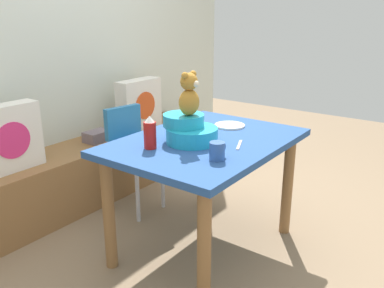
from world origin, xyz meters
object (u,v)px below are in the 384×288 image
(teddy_bear, at_px, (189,95))
(book_stack, at_px, (97,136))
(ketchup_bottle, at_px, (150,133))
(coffee_mug, at_px, (217,151))
(dinner_plate_near, at_px, (230,125))
(cell_phone, at_px, (196,127))
(pillow_floral_right, at_px, (139,104))
(infant_seat_teal, at_px, (189,130))
(dining_table, at_px, (205,157))
(highchair, at_px, (134,145))
(pillow_floral_left, at_px, (7,138))

(teddy_bear, bearing_deg, book_stack, 76.79)
(ketchup_bottle, bearing_deg, coffee_mug, -80.63)
(dinner_plate_near, distance_m, cell_phone, 0.23)
(pillow_floral_right, xyz_separation_m, infant_seat_teal, (-0.75, -1.11, 0.13))
(dining_table, relative_size, cell_phone, 8.11)
(cell_phone, bearing_deg, infant_seat_teal, 96.61)
(dining_table, distance_m, dinner_plate_near, 0.35)
(highchair, relative_size, infant_seat_teal, 2.39)
(book_stack, xyz_separation_m, infant_seat_teal, (-0.26, -1.13, 0.31))
(dinner_plate_near, height_order, cell_phone, dinner_plate_near)
(pillow_floral_right, xyz_separation_m, highchair, (-0.51, -0.42, -0.16))
(highchair, bearing_deg, pillow_floral_left, 150.56)
(coffee_mug, bearing_deg, highchair, 68.21)
(pillow_floral_left, height_order, book_stack, pillow_floral_left)
(pillow_floral_right, bearing_deg, cell_phone, -116.39)
(infant_seat_teal, distance_m, coffee_mug, 0.33)
(highchair, height_order, ketchup_bottle, ketchup_bottle)
(dining_table, bearing_deg, teddy_bear, 154.87)
(pillow_floral_right, relative_size, highchair, 0.56)
(infant_seat_teal, bearing_deg, coffee_mug, -117.48)
(dining_table, distance_m, infant_seat_teal, 0.22)
(highchair, bearing_deg, coffee_mug, -111.79)
(coffee_mug, bearing_deg, cell_phone, 46.10)
(pillow_floral_left, relative_size, teddy_bear, 1.76)
(cell_phone, bearing_deg, coffee_mug, 114.36)
(pillow_floral_left, height_order, pillow_floral_right, same)
(coffee_mug, bearing_deg, dining_table, 44.30)
(pillow_floral_left, height_order, dining_table, pillow_floral_left)
(highchair, xyz_separation_m, ketchup_bottle, (-0.46, -0.59, 0.31))
(coffee_mug, bearing_deg, book_stack, 73.63)
(pillow_floral_right, distance_m, dinner_plate_near, 1.17)
(book_stack, bearing_deg, cell_phone, -89.69)
(highchair, distance_m, coffee_mug, 1.09)
(ketchup_bottle, bearing_deg, infant_seat_teal, -25.94)
(highchair, distance_m, ketchup_bottle, 0.80)
(ketchup_bottle, relative_size, cell_phone, 1.28)
(dining_table, xyz_separation_m, coffee_mug, (-0.25, -0.25, 0.16))
(book_stack, distance_m, coffee_mug, 1.51)
(pillow_floral_left, bearing_deg, pillow_floral_right, 0.00)
(highchair, relative_size, cell_phone, 5.49)
(dinner_plate_near, bearing_deg, ketchup_bottle, 169.21)
(book_stack, height_order, infant_seat_teal, infant_seat_teal)
(book_stack, distance_m, dining_table, 1.19)
(dining_table, relative_size, dinner_plate_near, 5.84)
(pillow_floral_right, bearing_deg, highchair, -140.60)
(teddy_bear, xyz_separation_m, coffee_mug, (-0.15, -0.29, -0.23))
(book_stack, relative_size, ketchup_bottle, 1.08)
(pillow_floral_right, bearing_deg, book_stack, 177.52)
(pillow_floral_left, xyz_separation_m, dinner_plate_near, (0.92, -1.12, 0.07))
(dining_table, bearing_deg, dinner_plate_near, 5.34)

